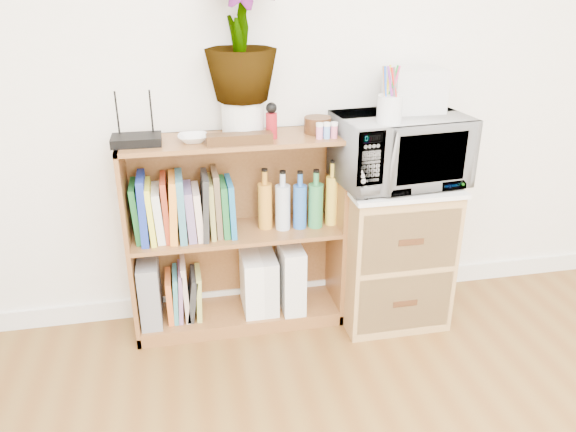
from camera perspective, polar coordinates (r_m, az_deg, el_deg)
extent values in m
cube|color=white|center=(3.04, 1.37, -7.53)|extent=(4.00, 0.02, 0.10)
cube|color=brown|center=(2.67, -5.23, -1.96)|extent=(1.00, 0.30, 0.95)
cube|color=#9E7542|center=(2.83, 10.35, -3.57)|extent=(0.50, 0.45, 0.70)
imported|color=silver|center=(2.62, 11.26, 6.65)|extent=(0.60, 0.44, 0.32)
cylinder|color=silver|center=(2.43, 10.27, 10.64)|extent=(0.11, 0.11, 0.12)
cube|color=silver|center=(2.66, 12.69, 12.41)|extent=(0.24, 0.20, 0.19)
cube|color=black|center=(2.47, -15.14, 7.46)|extent=(0.21, 0.14, 0.04)
imported|color=silver|center=(2.46, -9.62, 7.79)|extent=(0.13, 0.13, 0.03)
cylinder|color=silver|center=(2.51, -4.60, 9.84)|extent=(0.19, 0.19, 0.16)
imported|color=#38702C|center=(2.45, -4.88, 17.85)|extent=(0.30, 0.30, 0.54)
cube|color=#331C0D|center=(2.40, -4.95, 7.82)|extent=(0.28, 0.07, 0.04)
cylinder|color=maroon|center=(2.47, -1.68, 9.15)|extent=(0.05, 0.05, 0.11)
cylinder|color=#3C2410|center=(2.57, 3.03, 9.22)|extent=(0.12, 0.12, 0.07)
cube|color=pink|center=(2.48, 3.96, 8.56)|extent=(0.12, 0.04, 0.06)
cube|color=slate|center=(2.78, -13.84, -7.24)|extent=(0.10, 0.26, 0.32)
cube|color=white|center=(2.79, -3.71, -6.77)|extent=(0.09, 0.23, 0.29)
cube|color=silver|center=(2.80, -2.23, -6.64)|extent=(0.09, 0.23, 0.29)
cube|color=silver|center=(2.80, 0.24, -5.99)|extent=(0.11, 0.27, 0.34)
cube|color=#1C6A2B|center=(2.60, -15.18, 0.34)|extent=(0.04, 0.20, 0.26)
cube|color=#192F98|center=(2.59, -14.50, 0.87)|extent=(0.04, 0.20, 0.31)
cube|color=yellow|center=(2.60, -13.76, 0.53)|extent=(0.03, 0.20, 0.27)
cube|color=silver|center=(2.60, -13.00, 0.27)|extent=(0.05, 0.20, 0.24)
cube|color=#A6371C|center=(2.59, -12.32, 0.84)|extent=(0.03, 0.20, 0.29)
cube|color=orange|center=(2.59, -11.61, 0.97)|extent=(0.05, 0.20, 0.30)
cube|color=teal|center=(2.59, -10.82, 1.11)|extent=(0.03, 0.20, 0.30)
cube|color=slate|center=(2.60, -9.95, 0.53)|extent=(0.04, 0.20, 0.24)
cube|color=beige|center=(2.60, -9.14, 0.51)|extent=(0.04, 0.20, 0.23)
cube|color=#2A2A2A|center=(2.59, -8.48, 1.23)|extent=(0.04, 0.20, 0.30)
cube|color=#968F45|center=(2.60, -7.84, 0.97)|extent=(0.03, 0.20, 0.27)
cube|color=brown|center=(2.59, -7.24, 1.38)|extent=(0.03, 0.20, 0.30)
cube|color=#1B652E|center=(2.60, -6.53, 0.91)|extent=(0.03, 0.20, 0.25)
cube|color=#1A669F|center=(2.60, -5.86, 1.02)|extent=(0.03, 0.20, 0.26)
cylinder|color=orange|center=(2.62, -2.32, 1.59)|extent=(0.07, 0.07, 0.28)
cylinder|color=silver|center=(2.63, -0.62, 1.65)|extent=(0.07, 0.07, 0.28)
cylinder|color=blue|center=(2.65, 1.11, 1.72)|extent=(0.06, 0.06, 0.27)
cylinder|color=#328A4A|center=(2.66, 2.70, 1.86)|extent=(0.07, 0.07, 0.27)
cylinder|color=yellow|center=(2.68, 4.41, 2.34)|extent=(0.06, 0.06, 0.31)
cube|color=#D76125|center=(2.80, -11.93, -7.97)|extent=(0.03, 0.19, 0.22)
cube|color=teal|center=(2.79, -11.37, -7.78)|extent=(0.03, 0.19, 0.24)
cube|color=#8B6091|center=(2.79, -10.88, -7.57)|extent=(0.03, 0.19, 0.26)
cube|color=beige|center=(2.78, -10.39, -7.21)|extent=(0.03, 0.19, 0.29)
cube|color=#262626|center=(2.80, -9.72, -7.79)|extent=(0.06, 0.19, 0.22)
cube|color=#A8AF50|center=(2.80, -9.10, -7.68)|extent=(0.03, 0.19, 0.23)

